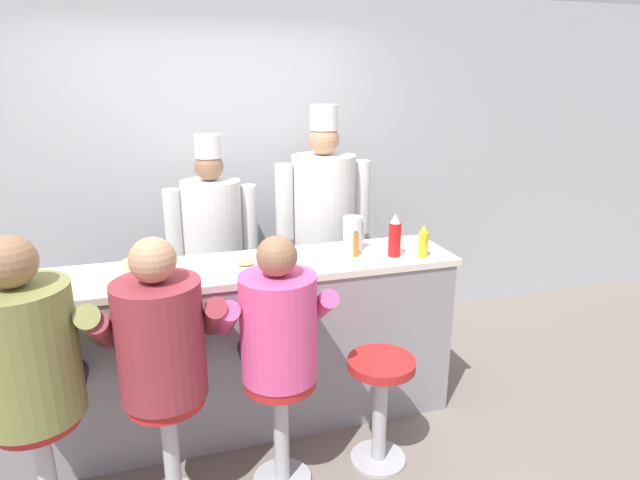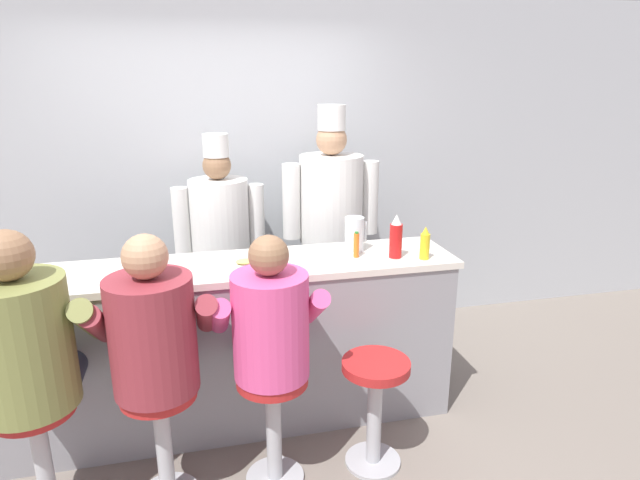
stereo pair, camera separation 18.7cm
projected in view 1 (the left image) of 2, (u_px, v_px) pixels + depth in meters
The scene contains 16 objects.
ground_plane at pixel (245, 449), 3.11m from camera, with size 20.00×20.00×0.00m, color slate.
wall_back at pixel (205, 175), 4.12m from camera, with size 10.00×0.06×2.70m.
diner_counter at pixel (234, 347), 3.21m from camera, with size 2.70×0.56×1.03m.
ketchup_bottle_red at pixel (395, 236), 3.21m from camera, with size 0.08×0.08×0.27m.
mustard_bottle_yellow at pixel (423, 242), 3.20m from camera, with size 0.06×0.06×0.20m.
hot_sauce_bottle_orange at pixel (356, 244), 3.22m from camera, with size 0.03×0.03×0.16m.
water_pitcher_clear at pixel (353, 233), 3.33m from camera, with size 0.14×0.12×0.22m.
breakfast_plate at pixel (246, 266), 3.03m from camera, with size 0.23×0.23×0.05m.
cereal_bowl at pixel (3, 292), 2.64m from camera, with size 0.15×0.15×0.05m.
coffee_mug_tan at pixel (131, 268), 2.91m from camera, with size 0.12×0.08×0.09m.
diner_seated_olive at pixel (29, 359), 2.33m from camera, with size 0.65×0.64×1.47m.
diner_seated_maroon at pixel (161, 347), 2.49m from camera, with size 0.61×0.60×1.41m.
diner_seated_pink at pixel (277, 335), 2.65m from camera, with size 0.58×0.57×1.37m.
empty_stool_round at pixel (380, 394), 2.90m from camera, with size 0.37×0.37×0.64m.
cook_in_whites_near at pixel (213, 240), 3.91m from camera, with size 0.66×0.42×1.70m.
cook_in_whites_far at pixel (324, 220), 4.05m from camera, with size 0.74×0.47×1.89m.
Camera 1 is at (-0.34, -2.63, 2.07)m, focal length 30.00 mm.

